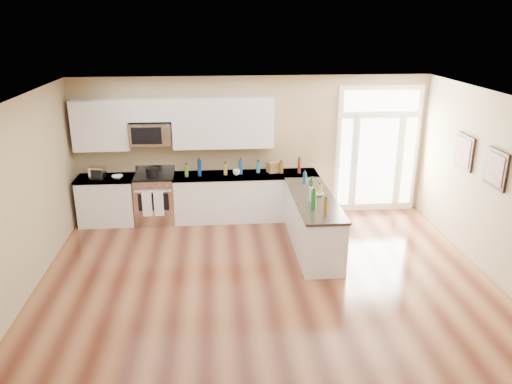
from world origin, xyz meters
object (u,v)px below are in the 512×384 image
at_px(peninsula_cabinet, 313,225).
at_px(toaster_oven, 98,173).
at_px(stockpot, 152,172).
at_px(kitchen_range, 155,198).

height_order(peninsula_cabinet, toaster_oven, toaster_oven).
bearing_deg(stockpot, kitchen_range, 71.94).
distance_m(peninsula_cabinet, kitchen_range, 3.21).
xyz_separation_m(peninsula_cabinet, toaster_oven, (-3.90, 1.38, 0.62)).
relative_size(peninsula_cabinet, kitchen_range, 2.15).
relative_size(kitchen_range, toaster_oven, 3.98).
xyz_separation_m(kitchen_range, stockpot, (-0.02, -0.06, 0.56)).
distance_m(kitchen_range, stockpot, 0.57).
distance_m(peninsula_cabinet, stockpot, 3.26).
relative_size(kitchen_range, stockpot, 4.51).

